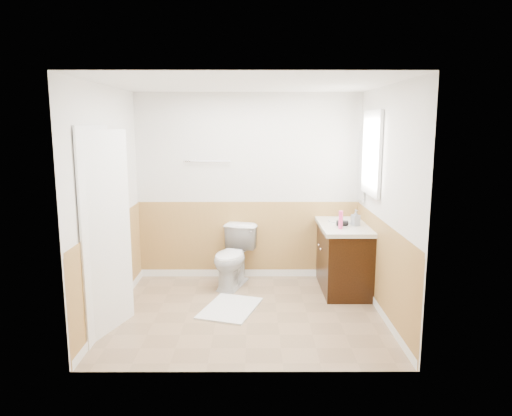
{
  "coord_description": "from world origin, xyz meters",
  "views": [
    {
      "loc": [
        0.08,
        -5.07,
        2.1
      ],
      "look_at": [
        0.1,
        0.25,
        1.15
      ],
      "focal_mm": 33.43,
      "sensor_mm": 36.0,
      "label": 1
    }
  ],
  "objects_px": {
    "bath_mat": "(230,308)",
    "vanity_cabinet": "(343,258)",
    "soap_dispenser": "(356,218)",
    "toilet": "(233,257)",
    "lotion_bottle": "(341,220)"
  },
  "relations": [
    {
      "from": "toilet",
      "to": "soap_dispenser",
      "type": "bearing_deg",
      "value": 10.07
    },
    {
      "from": "bath_mat",
      "to": "soap_dispenser",
      "type": "xyz_separation_m",
      "value": [
        1.53,
        0.6,
        0.94
      ]
    },
    {
      "from": "lotion_bottle",
      "to": "soap_dispenser",
      "type": "distance_m",
      "value": 0.3
    },
    {
      "from": "toilet",
      "to": "bath_mat",
      "type": "relative_size",
      "value": 0.97
    },
    {
      "from": "bath_mat",
      "to": "lotion_bottle",
      "type": "height_order",
      "value": "lotion_bottle"
    },
    {
      "from": "soap_dispenser",
      "to": "toilet",
      "type": "bearing_deg",
      "value": 172.27
    },
    {
      "from": "toilet",
      "to": "lotion_bottle",
      "type": "xyz_separation_m",
      "value": [
        1.31,
        -0.41,
        0.57
      ]
    },
    {
      "from": "toilet",
      "to": "bath_mat",
      "type": "distance_m",
      "value": 0.89
    },
    {
      "from": "soap_dispenser",
      "to": "lotion_bottle",
      "type": "bearing_deg",
      "value": -138.06
    },
    {
      "from": "toilet",
      "to": "lotion_bottle",
      "type": "distance_m",
      "value": 1.48
    },
    {
      "from": "toilet",
      "to": "vanity_cabinet",
      "type": "distance_m",
      "value": 1.41
    },
    {
      "from": "toilet",
      "to": "soap_dispenser",
      "type": "relative_size",
      "value": 3.93
    },
    {
      "from": "lotion_bottle",
      "to": "soap_dispenser",
      "type": "xyz_separation_m",
      "value": [
        0.22,
        0.2,
        -0.01
      ]
    },
    {
      "from": "bath_mat",
      "to": "vanity_cabinet",
      "type": "bearing_deg",
      "value": 26.0
    },
    {
      "from": "toilet",
      "to": "lotion_bottle",
      "type": "height_order",
      "value": "lotion_bottle"
    }
  ]
}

